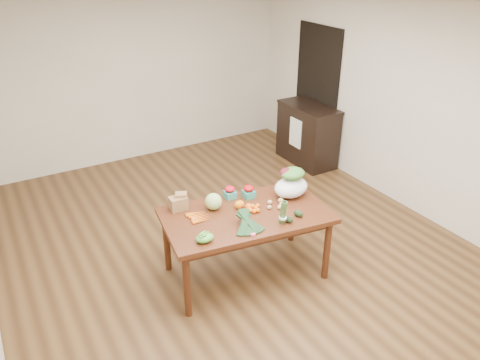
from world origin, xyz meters
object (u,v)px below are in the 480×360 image
kale_bunch (249,223)px  salad_bag (291,184)px  dining_table (246,244)px  cabbage (213,202)px  asparagus_bundle (283,212)px  mandarin_cluster (252,207)px  paper_bag (178,202)px  cabinet (307,134)px

kale_bunch → salad_bag: size_ratio=1.04×
salad_bag → kale_bunch: bearing=-155.0°
dining_table → kale_bunch: (-0.13, -0.28, 0.45)m
salad_bag → cabbage: bearing=168.3°
cabbage → asparagus_bundle: size_ratio=0.70×
cabbage → salad_bag: 0.86m
asparagus_bundle → dining_table: bearing=129.7°
salad_bag → mandarin_cluster: bearing=-174.3°
paper_bag → asparagus_bundle: (0.76, -0.76, 0.04)m
paper_bag → kale_bunch: (0.42, -0.70, -0.00)m
cabinet → salad_bag: salad_bag is taller
mandarin_cluster → dining_table: bearing=-169.7°
dining_table → cabinet: (2.33, 1.99, 0.10)m
cabinet → asparagus_bundle: asparagus_bundle is taller
dining_table → salad_bag: bearing=14.5°
cabbage → mandarin_cluster: cabbage is taller
cabbage → mandarin_cluster: (0.33, -0.23, -0.05)m
asparagus_bundle → salad_bag: 0.56m
dining_table → asparagus_bundle: 0.64m
cabbage → cabinet: bearing=34.2°
paper_bag → mandarin_cluster: paper_bag is taller
mandarin_cluster → salad_bag: size_ratio=0.47×
salad_bag → dining_table: bearing=-173.7°
mandarin_cluster → salad_bag: salad_bag is taller
dining_table → asparagus_bundle: (0.21, -0.34, 0.50)m
cabinet → cabbage: (-2.57, -1.74, 0.37)m
dining_table → paper_bag: 0.83m
paper_bag → salad_bag: size_ratio=0.61×
dining_table → cabbage: (-0.24, 0.24, 0.46)m
dining_table → cabinet: size_ratio=1.63×
cabinet → mandarin_cluster: bearing=-138.7°
cabinet → salad_bag: size_ratio=2.66×
dining_table → kale_bunch: kale_bunch is taller
mandarin_cluster → kale_bunch: size_ratio=0.45×
kale_bunch → salad_bag: bearing=33.1°
cabinet → dining_table: bearing=-139.6°
cabinet → kale_bunch: cabinet is taller
kale_bunch → asparagus_bundle: size_ratio=1.60×
asparagus_bundle → salad_bag: bearing=54.5°
mandarin_cluster → salad_bag: (0.51, 0.05, 0.11)m
paper_bag → kale_bunch: paper_bag is taller
kale_bunch → salad_bag: (0.73, 0.34, 0.07)m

